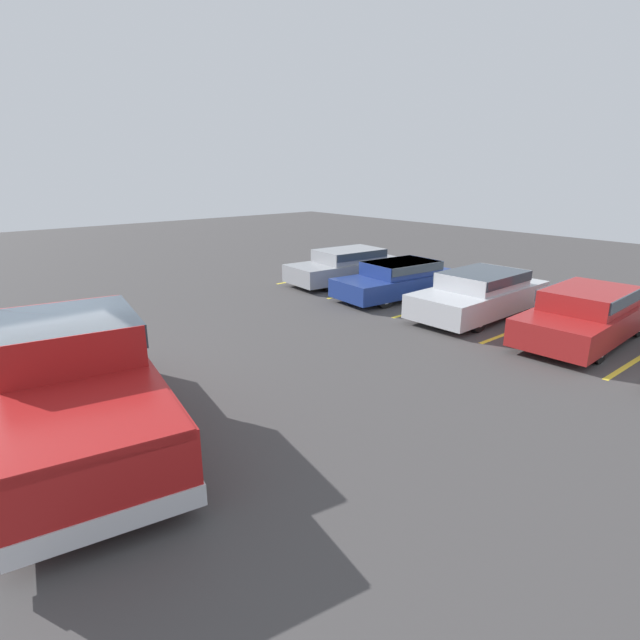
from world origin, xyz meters
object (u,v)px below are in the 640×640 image
object	(u,v)px
parked_sedan_d	(586,313)
wheel_stop_curb	(515,298)
parked_sedan_c	(480,292)
parked_sedan_b	(399,278)
parked_sedan_a	(348,265)
pickup_truck	(77,382)

from	to	relation	value
parked_sedan_d	wheel_stop_curb	world-z (taller)	parked_sedan_d
parked_sedan_c	parked_sedan_b	bearing A→B (deg)	-88.83
wheel_stop_curb	parked_sedan_c	bearing A→B (deg)	-84.68
parked_sedan_d	parked_sedan_b	bearing A→B (deg)	-91.23
parked_sedan_a	wheel_stop_curb	world-z (taller)	parked_sedan_a
parked_sedan_a	parked_sedan_d	xyz separation A→B (m)	(8.50, -0.04, 0.03)
parked_sedan_c	wheel_stop_curb	world-z (taller)	parked_sedan_c
pickup_truck	parked_sedan_d	size ratio (longest dim) A/B	1.33
pickup_truck	parked_sedan_d	world-z (taller)	pickup_truck
parked_sedan_c	wheel_stop_curb	distance (m)	2.48
parked_sedan_d	parked_sedan_a	bearing A→B (deg)	-93.20
parked_sedan_b	parked_sedan_d	world-z (taller)	parked_sedan_d
pickup_truck	parked_sedan_b	size ratio (longest dim) A/B	1.34
parked_sedan_d	pickup_truck	bearing A→B (deg)	-18.40
pickup_truck	parked_sedan_a	world-z (taller)	pickup_truck
parked_sedan_a	wheel_stop_curb	xyz separation A→B (m)	(5.39, 2.31, -0.58)
parked_sedan_a	parked_sedan_b	distance (m)	2.70
parked_sedan_b	parked_sedan_c	size ratio (longest dim) A/B	0.98
pickup_truck	parked_sedan_a	size ratio (longest dim) A/B	1.31
parked_sedan_a	parked_sedan_d	distance (m)	8.50
parked_sedan_c	parked_sedan_d	size ratio (longest dim) A/B	1.01
pickup_truck	parked_sedan_c	bearing A→B (deg)	99.05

